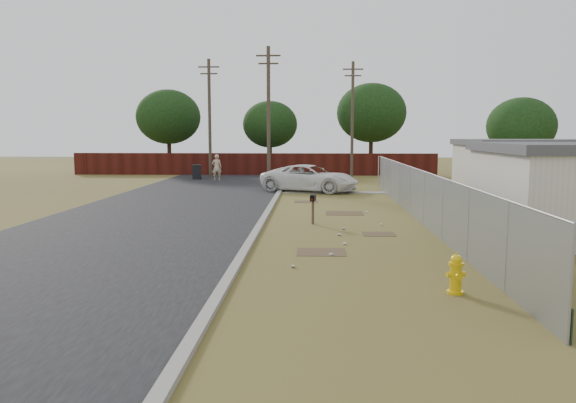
{
  "coord_description": "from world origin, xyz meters",
  "views": [
    {
      "loc": [
        -1.03,
        -20.95,
        3.42
      ],
      "look_at": [
        -1.9,
        -1.93,
        1.1
      ],
      "focal_mm": 35.0,
      "sensor_mm": 36.0,
      "label": 1
    }
  ],
  "objects_px": {
    "pedestrian": "(217,167)",
    "trash_bin": "(197,172)",
    "fire_hydrant": "(456,275)",
    "pickup_truck": "(310,178)",
    "mailbox": "(313,200)"
  },
  "relations": [
    {
      "from": "mailbox",
      "to": "trash_bin",
      "type": "relative_size",
      "value": 1.05
    },
    {
      "from": "fire_hydrant",
      "to": "trash_bin",
      "type": "distance_m",
      "value": 31.94
    },
    {
      "from": "mailbox",
      "to": "pedestrian",
      "type": "bearing_deg",
      "value": 109.87
    },
    {
      "from": "pedestrian",
      "to": "trash_bin",
      "type": "relative_size",
      "value": 1.77
    },
    {
      "from": "pedestrian",
      "to": "trash_bin",
      "type": "xyz_separation_m",
      "value": [
        -1.71,
        1.12,
        -0.4
      ]
    },
    {
      "from": "pickup_truck",
      "to": "pedestrian",
      "type": "height_order",
      "value": "pedestrian"
    },
    {
      "from": "fire_hydrant",
      "to": "trash_bin",
      "type": "bearing_deg",
      "value": 111.68
    },
    {
      "from": "mailbox",
      "to": "trash_bin",
      "type": "height_order",
      "value": "mailbox"
    },
    {
      "from": "fire_hydrant",
      "to": "pedestrian",
      "type": "relative_size",
      "value": 0.47
    },
    {
      "from": "pedestrian",
      "to": "trash_bin",
      "type": "bearing_deg",
      "value": -41.48
    },
    {
      "from": "fire_hydrant",
      "to": "pedestrian",
      "type": "distance_m",
      "value": 30.3
    },
    {
      "from": "mailbox",
      "to": "pickup_truck",
      "type": "xyz_separation_m",
      "value": [
        -0.19,
        11.99,
        -0.11
      ]
    },
    {
      "from": "pedestrian",
      "to": "trash_bin",
      "type": "height_order",
      "value": "pedestrian"
    },
    {
      "from": "mailbox",
      "to": "pickup_truck",
      "type": "bearing_deg",
      "value": 90.91
    },
    {
      "from": "pedestrian",
      "to": "pickup_truck",
      "type": "bearing_deg",
      "value": 124.25
    }
  ]
}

